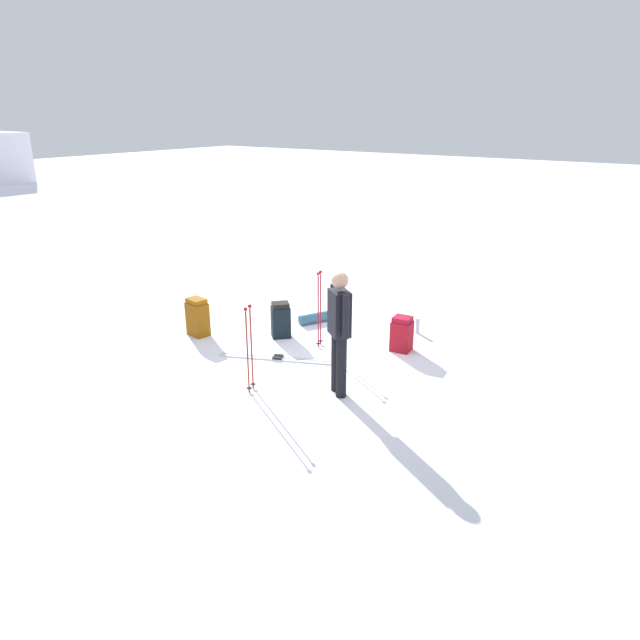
# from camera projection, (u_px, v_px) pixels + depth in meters

# --- Properties ---
(ground_plane) EXTENTS (80.00, 80.00, 0.00)m
(ground_plane) POSITION_uv_depth(u_px,v_px,m) (320.00, 363.00, 8.82)
(ground_plane) COLOR white
(skier_standing) EXTENTS (0.38, 0.47, 1.70)m
(skier_standing) POSITION_uv_depth(u_px,v_px,m) (339.00, 327.00, 7.58)
(skier_standing) COLOR black
(skier_standing) RESTS_ON ground_plane
(ski_pair_near) EXTENTS (0.91, 1.76, 0.05)m
(ski_pair_near) POSITION_uv_depth(u_px,v_px,m) (278.00, 358.00, 8.98)
(ski_pair_near) COLOR silver
(ski_pair_near) RESTS_ON ground_plane
(backpack_large_dark) EXTENTS (0.31, 0.39, 0.65)m
(backpack_large_dark) POSITION_uv_depth(u_px,v_px,m) (198.00, 317.00, 9.83)
(backpack_large_dark) COLOR #874C0C
(backpack_large_dark) RESTS_ON ground_plane
(backpack_bright) EXTENTS (0.40, 0.40, 0.61)m
(backpack_bright) POSITION_uv_depth(u_px,v_px,m) (281.00, 320.00, 9.76)
(backpack_bright) COLOR black
(backpack_bright) RESTS_ON ground_plane
(backpack_small_spare) EXTENTS (0.31, 0.33, 0.56)m
(backpack_small_spare) POSITION_uv_depth(u_px,v_px,m) (402.00, 334.00, 9.21)
(backpack_small_spare) COLOR maroon
(backpack_small_spare) RESTS_ON ground_plane
(ski_poles_planted_near) EXTENTS (0.19, 0.11, 1.22)m
(ski_poles_planted_near) POSITION_uv_depth(u_px,v_px,m) (249.00, 344.00, 7.75)
(ski_poles_planted_near) COLOR maroon
(ski_poles_planted_near) RESTS_ON ground_plane
(ski_poles_planted_far) EXTENTS (0.18, 0.10, 1.25)m
(ski_poles_planted_far) POSITION_uv_depth(u_px,v_px,m) (319.00, 305.00, 9.25)
(ski_poles_planted_far) COLOR maroon
(ski_poles_planted_far) RESTS_ON ground_plane
(sleeping_mat_rolled) EXTENTS (0.57, 0.40, 0.18)m
(sleeping_mat_rolled) POSITION_uv_depth(u_px,v_px,m) (314.00, 318.00, 10.46)
(sleeping_mat_rolled) COLOR #3A6886
(sleeping_mat_rolled) RESTS_ON ground_plane
(thermos_bottle) EXTENTS (0.07, 0.07, 0.26)m
(thermos_bottle) POSITION_uv_depth(u_px,v_px,m) (417.00, 326.00, 9.98)
(thermos_bottle) COLOR #B7B6C2
(thermos_bottle) RESTS_ON ground_plane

